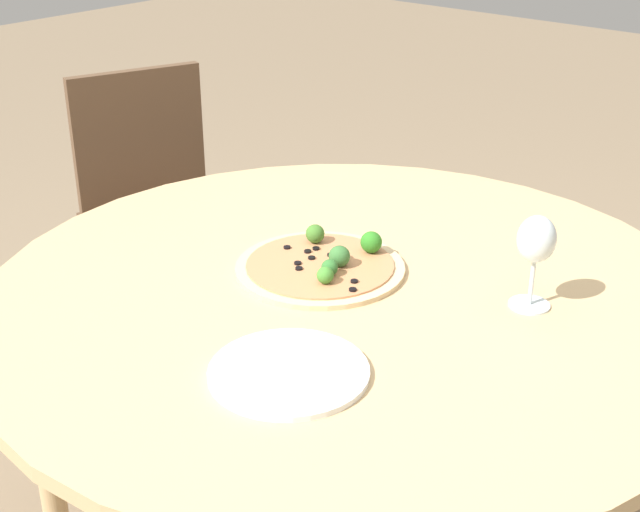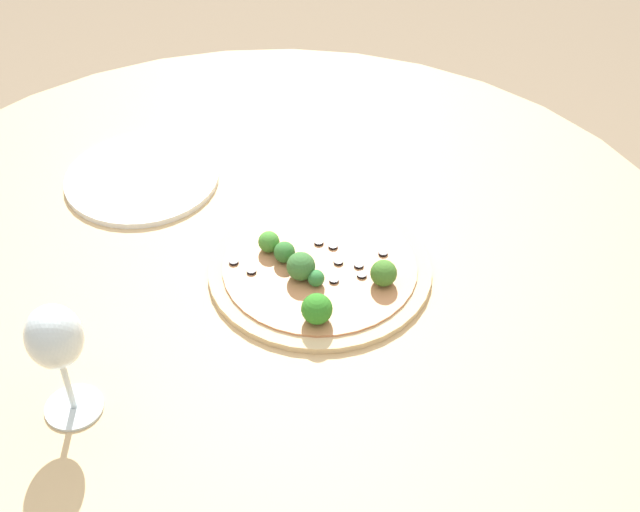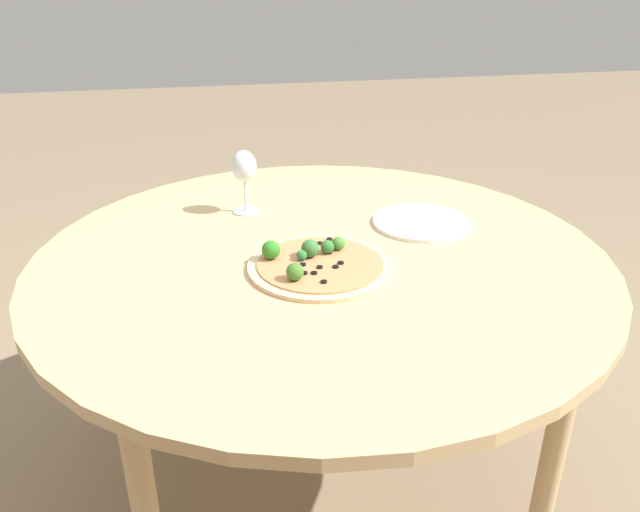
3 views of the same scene
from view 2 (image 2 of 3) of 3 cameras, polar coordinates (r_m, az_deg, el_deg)
The scene contains 4 objects.
dining_table at distance 1.33m, azimuth -3.65°, elevation -3.08°, with size 1.35×1.35×0.70m.
pizza at distance 1.28m, azimuth -0.04°, elevation -0.85°, with size 0.32×0.32×0.06m.
wine_glass at distance 1.08m, azimuth -16.58°, elevation -5.26°, with size 0.07×0.07×0.17m.
plate_near at distance 1.49m, azimuth -11.32°, elevation 4.92°, with size 0.25×0.25×0.01m.
Camera 2 is at (-0.25, -0.91, 1.58)m, focal length 50.00 mm.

